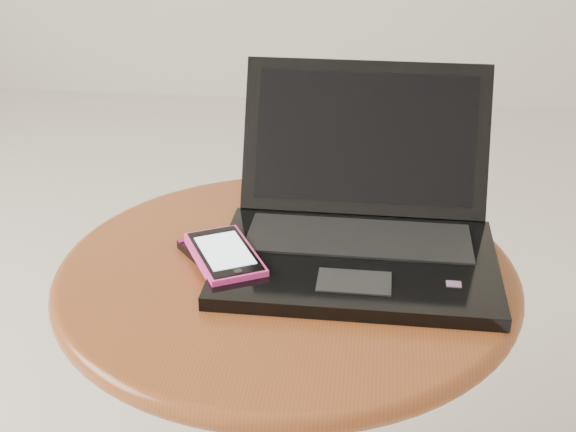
# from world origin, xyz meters

# --- Properties ---
(table) EXTENTS (0.56, 0.56, 0.44)m
(table) POSITION_xyz_m (0.08, -0.05, 0.35)
(table) COLOR #552C0F
(table) RESTS_ON ground
(laptop) EXTENTS (0.33, 0.32, 0.20)m
(laptop) POSITION_xyz_m (0.16, 0.00, 0.48)
(laptop) COLOR black
(laptop) RESTS_ON table
(phone_black) EXTENTS (0.13, 0.14, 0.01)m
(phone_black) POSITION_xyz_m (0.00, -0.05, 0.45)
(phone_black) COLOR black
(phone_black) RESTS_ON table
(phone_pink) EXTENTS (0.12, 0.14, 0.02)m
(phone_pink) POSITION_xyz_m (0.01, -0.07, 0.46)
(phone_pink) COLOR #FF379C
(phone_pink) RESTS_ON phone_black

